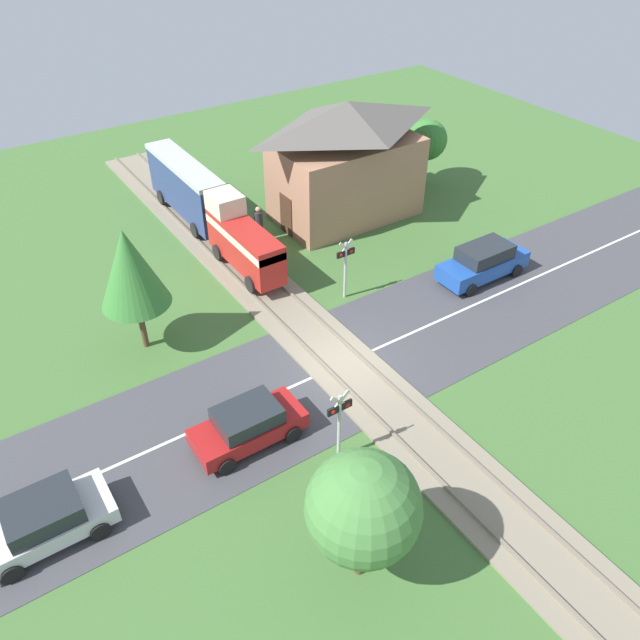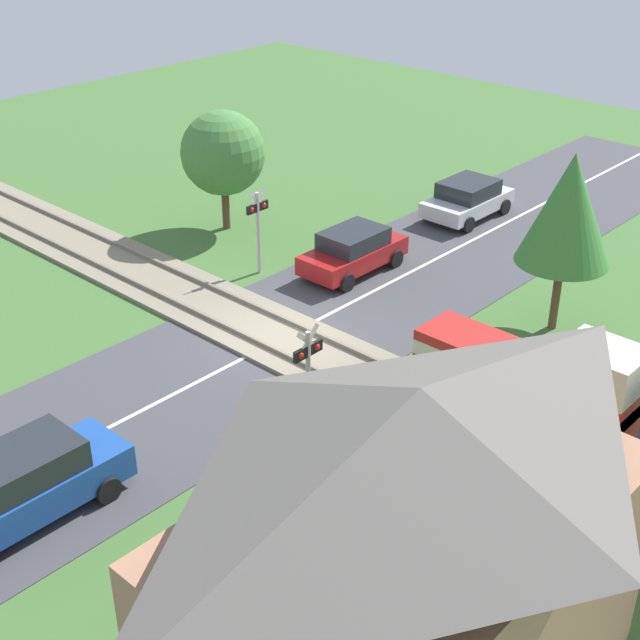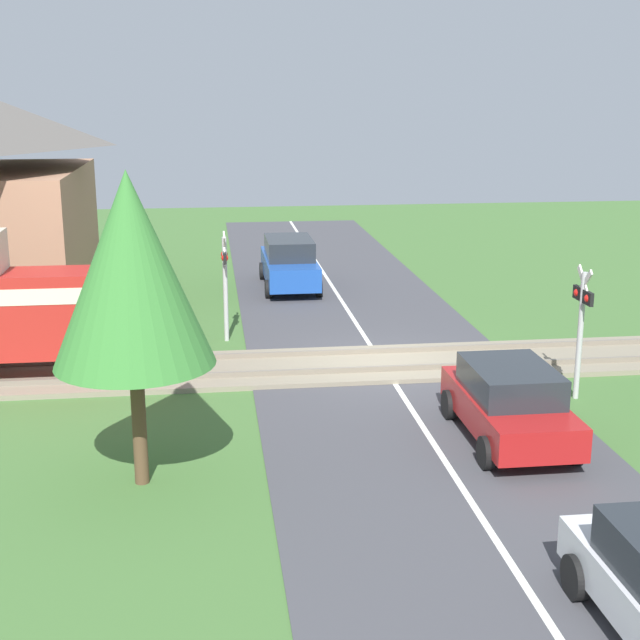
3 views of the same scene
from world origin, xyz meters
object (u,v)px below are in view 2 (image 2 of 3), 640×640
at_px(car_behind_queue, 468,198).
at_px(crossing_signal_west_approach, 258,220).
at_px(pedestrian_by_station, 579,523).
at_px(station_building, 410,566).
at_px(car_far_side, 23,485).
at_px(car_near_crossing, 353,250).
at_px(crossing_signal_east_approach, 308,366).

height_order(car_behind_queue, crossing_signal_west_approach, crossing_signal_west_approach).
bearing_deg(pedestrian_by_station, car_behind_queue, -138.87).
bearing_deg(crossing_signal_west_approach, pedestrian_by_station, 70.81).
distance_m(car_behind_queue, crossing_signal_west_approach, 8.98).
xyz_separation_m(car_behind_queue, station_building, (18.59, 11.43, 2.25)).
distance_m(car_behind_queue, station_building, 21.93).
relative_size(crossing_signal_west_approach, station_building, 0.36).
relative_size(car_far_side, crossing_signal_west_approach, 1.55).
height_order(car_near_crossing, pedestrian_by_station, pedestrian_by_station).
height_order(car_near_crossing, station_building, station_building).
xyz_separation_m(car_near_crossing, car_far_side, (13.73, 2.88, 0.09)).
distance_m(car_behind_queue, crossing_signal_east_approach, 15.03).
distance_m(car_near_crossing, car_behind_queue, 6.53).
distance_m(car_near_crossing, crossing_signal_east_approach, 9.19).
bearing_deg(car_near_crossing, station_building, 43.47).
distance_m(car_near_crossing, car_far_side, 14.03).
xyz_separation_m(crossing_signal_west_approach, pedestrian_by_station, (4.88, 14.03, -1.06)).
xyz_separation_m(car_far_side, station_building, (-1.68, 8.55, 2.14)).
bearing_deg(crossing_signal_east_approach, crossing_signal_west_approach, -126.62).
xyz_separation_m(crossing_signal_east_approach, station_building, (4.50, 6.31, 1.14)).
height_order(station_building, pedestrian_by_station, station_building).
bearing_deg(station_building, crossing_signal_west_approach, -126.09).
height_order(car_behind_queue, crossing_signal_east_approach, crossing_signal_east_approach).
xyz_separation_m(car_near_crossing, car_behind_queue, (-6.53, 0.00, -0.02)).
xyz_separation_m(car_far_side, car_behind_queue, (-20.26, -2.88, -0.11)).
relative_size(station_building, pedestrian_by_station, 4.54).
distance_m(car_far_side, car_behind_queue, 20.47).
bearing_deg(station_building, car_far_side, -78.90).
xyz_separation_m(car_near_crossing, station_building, (12.05, 11.43, 2.23)).
relative_size(crossing_signal_east_approach, pedestrian_by_station, 1.65).
height_order(car_behind_queue, station_building, station_building).
bearing_deg(car_behind_queue, pedestrian_by_station, 41.13).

